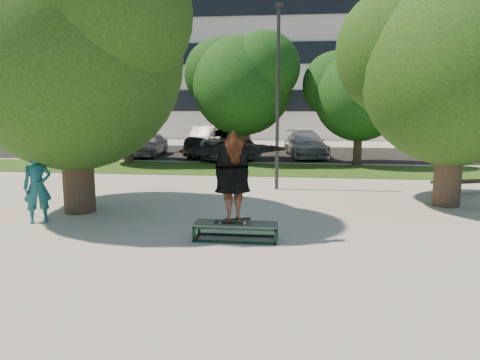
# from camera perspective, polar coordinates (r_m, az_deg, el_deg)

# --- Properties ---
(ground) EXTENTS (120.00, 120.00, 0.00)m
(ground) POSITION_cam_1_polar(r_m,az_deg,el_deg) (11.42, -1.72, -5.60)
(ground) COLOR #A39E96
(ground) RESTS_ON ground
(grass_strip) EXTENTS (30.00, 4.00, 0.02)m
(grass_strip) POSITION_cam_1_polar(r_m,az_deg,el_deg) (20.62, 5.02, 1.26)
(grass_strip) COLOR #1E4513
(grass_strip) RESTS_ON ground
(asphalt_strip) EXTENTS (40.00, 8.00, 0.01)m
(asphalt_strip) POSITION_cam_1_polar(r_m,az_deg,el_deg) (27.11, 3.39, 3.28)
(asphalt_strip) COLOR black
(asphalt_strip) RESTS_ON ground
(tree_left) EXTENTS (6.96, 5.95, 7.12)m
(tree_left) POSITION_cam_1_polar(r_m,az_deg,el_deg) (13.46, -20.11, 15.13)
(tree_left) COLOR #38281E
(tree_left) RESTS_ON ground
(tree_right) EXTENTS (6.24, 5.33, 6.51)m
(tree_right) POSITION_cam_1_polar(r_m,az_deg,el_deg) (14.64, 24.46, 13.08)
(tree_right) COLOR #38281E
(tree_right) RESTS_ON ground
(bg_tree_left) EXTENTS (5.28, 4.51, 5.77)m
(bg_tree_left) POSITION_cam_1_polar(r_m,az_deg,el_deg) (23.47, -13.87, 11.15)
(bg_tree_left) COLOR #38281E
(bg_tree_left) RESTS_ON ground
(bg_tree_mid) EXTENTS (5.76, 4.92, 6.24)m
(bg_tree_mid) POSITION_cam_1_polar(r_m,az_deg,el_deg) (23.15, 0.14, 12.16)
(bg_tree_mid) COLOR #38281E
(bg_tree_mid) RESTS_ON ground
(bg_tree_right) EXTENTS (5.04, 4.31, 5.43)m
(bg_tree_right) POSITION_cam_1_polar(r_m,az_deg,el_deg) (22.63, 14.22, 10.59)
(bg_tree_right) COLOR #38281E
(bg_tree_right) RESTS_ON ground
(lamppost) EXTENTS (0.25, 0.15, 6.11)m
(lamppost) POSITION_cam_1_polar(r_m,az_deg,el_deg) (15.90, 4.61, 10.15)
(lamppost) COLOR #2D2D30
(lamppost) RESTS_ON ground
(office_building) EXTENTS (30.00, 14.12, 16.00)m
(office_building) POSITION_cam_1_polar(r_m,az_deg,el_deg) (43.31, 2.15, 16.27)
(office_building) COLOR beige
(office_building) RESTS_ON ground
(grind_box) EXTENTS (1.80, 0.60, 0.38)m
(grind_box) POSITION_cam_1_polar(r_m,az_deg,el_deg) (10.25, -0.52, -6.28)
(grind_box) COLOR black
(grind_box) RESTS_ON ground
(skater_rig) EXTENTS (2.48, 1.35, 2.03)m
(skater_rig) POSITION_cam_1_polar(r_m,az_deg,el_deg) (9.99, -0.92, 0.57)
(skater_rig) COLOR white
(skater_rig) RESTS_ON grind_box
(bystander) EXTENTS (0.79, 0.72, 1.81)m
(bystander) POSITION_cam_1_polar(r_m,az_deg,el_deg) (12.58, -23.47, -0.75)
(bystander) COLOR #195C61
(bystander) RESTS_ON ground
(bench) EXTENTS (2.77, 1.26, 0.43)m
(bench) POSITION_cam_1_polar(r_m,az_deg,el_deg) (17.12, 26.39, -0.25)
(bench) COLOR #433428
(bench) RESTS_ON ground
(car_silver_a) EXTENTS (1.57, 3.77, 1.28)m
(car_silver_a) POSITION_cam_1_polar(r_m,az_deg,el_deg) (26.22, -11.12, 4.29)
(car_silver_a) COLOR #ABABB0
(car_silver_a) RESTS_ON asphalt_strip
(car_dark) EXTENTS (1.78, 5.02, 1.65)m
(car_dark) POSITION_cam_1_polar(r_m,az_deg,el_deg) (25.87, -3.76, 4.80)
(car_dark) COLOR black
(car_dark) RESTS_ON asphalt_strip
(car_grey) EXTENTS (3.45, 6.07, 1.60)m
(car_grey) POSITION_cam_1_polar(r_m,az_deg,el_deg) (24.89, -1.55, 4.56)
(car_grey) COLOR #5E5E63
(car_grey) RESTS_ON asphalt_strip
(car_silver_b) EXTENTS (2.64, 4.91, 1.35)m
(car_silver_b) POSITION_cam_1_polar(r_m,az_deg,el_deg) (25.66, 8.02, 4.35)
(car_silver_b) COLOR #A6A6AB
(car_silver_b) RESTS_ON asphalt_strip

